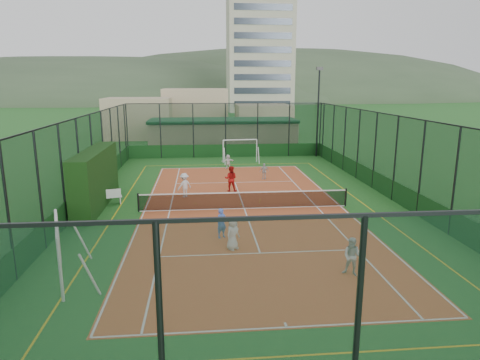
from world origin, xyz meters
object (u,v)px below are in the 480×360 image
object	(u,v)px
child_near_right	(352,257)
coach	(231,179)
child_near_left	(233,233)
futsal_goal_far	(240,151)
child_far_left	(184,185)
child_far_right	(264,171)
child_near_mid	(222,223)
child_far_back	(228,162)
futsal_goal_near	(59,252)
apartment_tower	(259,47)
clubhouse	(223,134)
floodlight_ne	(318,113)
white_bench	(106,197)

from	to	relation	value
child_near_right	coach	world-z (taller)	coach
child_near_left	futsal_goal_far	bearing A→B (deg)	40.03
child_far_left	child_far_right	xyz separation A→B (m)	(5.59, 4.47, -0.16)
child_near_mid	child_far_back	distance (m)	15.88
coach	futsal_goal_near	bearing A→B (deg)	72.84
futsal_goal_near	child_far_left	xyz separation A→B (m)	(3.98, 10.96, -0.32)
child_near_mid	child_far_right	size ratio (longest dim) A/B	1.16
apartment_tower	child_near_left	xyz separation A→B (m)	(-13.09, -87.84, -14.29)
futsal_goal_near	clubhouse	bearing A→B (deg)	-32.18
apartment_tower	child_far_right	xyz separation A→B (m)	(-9.80, -74.76, -14.41)
child_far_left	futsal_goal_near	bearing A→B (deg)	34.46
clubhouse	child_near_left	bearing A→B (deg)	-92.24
floodlight_ne	child_far_back	xyz separation A→B (m)	(-8.75, -5.19, -3.54)
child_near_left	child_far_back	xyz separation A→B (m)	(0.94, 17.25, -0.12)
child_far_back	coach	size ratio (longest dim) A/B	0.70
futsal_goal_far	clubhouse	bearing A→B (deg)	92.68
floodlight_ne	white_bench	size ratio (longest dim) A/B	4.78
child_far_left	child_near_mid	bearing A→B (deg)	69.31
child_near_mid	child_far_right	xyz separation A→B (m)	(3.68, 11.65, -0.10)
coach	apartment_tower	bearing A→B (deg)	-86.67
clubhouse	child_near_right	size ratio (longest dim) A/B	10.68
clubhouse	child_near_right	bearing A→B (deg)	-84.36
child_near_left	child_near_right	bearing A→B (deg)	-78.69
child_near_mid	child_near_right	distance (m)	6.24
clubhouse	white_bench	size ratio (longest dim) A/B	8.81
child_near_left	apartment_tower	bearing A→B (deg)	37.76
white_bench	apartment_tower	bearing A→B (deg)	60.55
floodlight_ne	futsal_goal_far	bearing A→B (deg)	-161.98
futsal_goal_far	child_near_left	bearing A→B (deg)	-101.41
white_bench	child_near_right	distance (m)	14.90
child_near_right	child_near_left	bearing A→B (deg)	177.46
futsal_goal_near	child_far_right	size ratio (longest dim) A/B	2.86
futsal_goal_near	child_far_left	size ratio (longest dim) A/B	2.23
child_near_mid	white_bench	bearing A→B (deg)	105.61
futsal_goal_far	child_far_right	xyz separation A→B (m)	(1.12, -6.91, -0.40)
clubhouse	child_far_left	world-z (taller)	clubhouse
clubhouse	apartment_tower	bearing A→B (deg)	78.69
clubhouse	child_far_right	xyz separation A→B (m)	(2.20, -14.76, -0.98)
floodlight_ne	clubhouse	world-z (taller)	floodlight_ne
child_far_left	child_far_back	size ratio (longest dim) A/B	1.30
white_bench	child_far_left	world-z (taller)	child_far_left
white_bench	child_far_back	distance (m)	12.52
child_far_right	coach	bearing A→B (deg)	47.78
child_near_left	coach	xyz separation A→B (m)	(0.63, 9.83, 0.13)
child_near_mid	child_near_right	size ratio (longest dim) A/B	0.95
futsal_goal_far	child_far_left	world-z (taller)	futsal_goal_far
floodlight_ne	futsal_goal_near	bearing A→B (deg)	-122.79
futsal_goal_far	child_far_right	world-z (taller)	futsal_goal_far
coach	child_near_right	bearing A→B (deg)	117.79
child_near_mid	child_far_right	distance (m)	12.22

